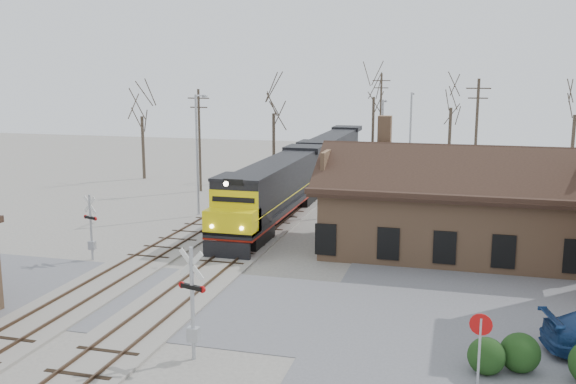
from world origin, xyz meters
name	(u,v)px	position (x,y,z in m)	size (l,w,h in m)	color
ground	(175,301)	(0.00, 0.00, 0.00)	(140.00, 140.00, 0.00)	#A19C91
road	(175,300)	(0.00, 0.00, 0.01)	(60.00, 9.00, 0.03)	#5E5E63
parking_lot	(576,307)	(18.00, 4.00, 0.02)	(22.00, 26.00, 0.03)	#5E5E63
track_main	(268,226)	(0.00, 15.00, 0.07)	(3.40, 90.00, 0.24)	#A19C91
track_siding	(208,222)	(-4.50, 15.00, 0.07)	(3.40, 90.00, 0.24)	#A19C91
depot	(447,212)	(11.99, 12.00, 2.41)	(15.20, 9.31, 7.90)	#9D7251
locomotive_lead	(273,190)	(0.00, 16.30, 2.36)	(3.02, 20.20, 4.48)	black
locomotive_trailing	(331,155)	(0.00, 36.77, 2.36)	(3.02, 20.20, 4.24)	black
crossbuck_near	(193,308)	(3.34, -5.55, 2.01)	(1.20, 0.43, 4.32)	#A5A8AD
crossbuck_far	(91,229)	(-7.39, 4.87, 1.80)	(1.04, 0.44, 3.79)	#A5A8AD
do_not_enter_sign	(480,337)	(13.51, -4.92, 1.76)	(0.77, 0.14, 2.58)	#A5A8AD
hedge_a	(486,356)	(13.80, -3.95, 0.67)	(1.33, 1.33, 1.33)	black
hedge_b	(520,353)	(14.96, -3.46, 0.71)	(1.42, 1.42, 1.42)	black
streetlight_a	(198,149)	(-6.04, 17.17, 5.01)	(0.25, 2.04, 8.95)	#A5A8AD
streetlight_b	(382,149)	(6.81, 22.29, 4.79)	(0.25, 2.04, 8.52)	#A5A8AD
streetlight_c	(410,135)	(8.12, 32.79, 4.92)	(0.25, 2.04, 8.77)	#A5A8AD
utility_pole_a	(199,138)	(-9.86, 26.54, 4.76)	(2.00, 0.24, 9.09)	#382D23
utility_pole_b	(380,118)	(3.72, 46.35, 5.44)	(2.00, 0.24, 10.42)	#382D23
utility_pole_c	(476,137)	(13.77, 29.38, 5.24)	(2.00, 0.24, 10.03)	#382D23
tree_a	(141,106)	(-18.07, 31.54, 7.26)	(4.16, 4.16, 10.20)	#382D23
tree_b	(274,103)	(-5.59, 35.37, 7.57)	(4.34, 4.34, 10.64)	#382D23
tree_c	(374,86)	(2.66, 48.10, 9.02)	(5.17, 5.17, 12.66)	#382D23
tree_d	(451,96)	(11.44, 40.80, 8.18)	(4.69, 4.69, 11.48)	#382D23
tree_e	(576,102)	(22.32, 36.10, 7.90)	(4.53, 4.53, 11.09)	#382D23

